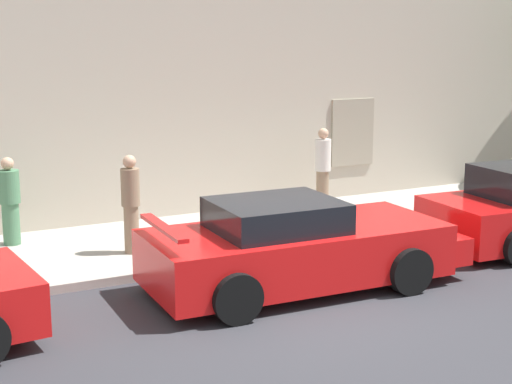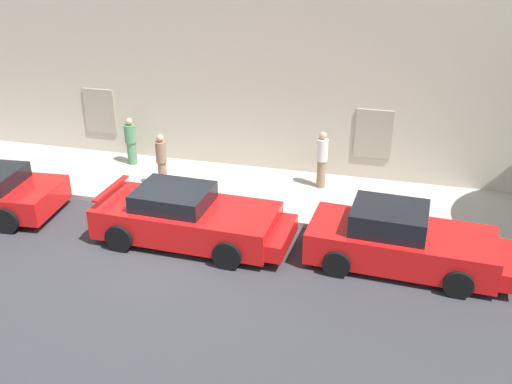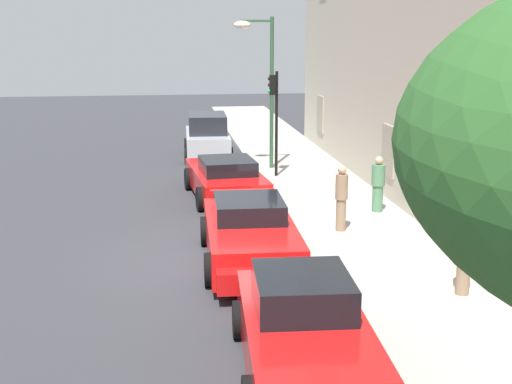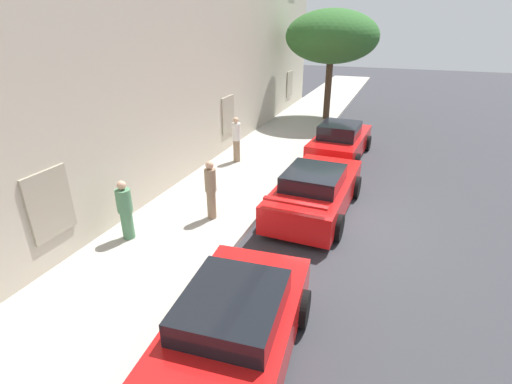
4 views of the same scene
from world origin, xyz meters
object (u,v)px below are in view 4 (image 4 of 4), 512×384
object	(u,v)px
sportscar_red_lead	(222,352)
sportscar_yellow_flank	(317,189)
sportscar_white_middle	(341,141)
pedestrian_bystander	(125,210)
pedestrian_strolling	(211,189)
tree_near_kerb	(332,37)
pedestrian_admiring	(236,139)

from	to	relation	value
sportscar_red_lead	sportscar_yellow_flank	distance (m)	6.49
sportscar_white_middle	pedestrian_bystander	bearing A→B (deg)	156.51
sportscar_red_lead	pedestrian_bystander	size ratio (longest dim) A/B	3.26
sportscar_yellow_flank	pedestrian_bystander	size ratio (longest dim) A/B	3.20
sportscar_red_lead	pedestrian_strolling	bearing A→B (deg)	28.82
sportscar_yellow_flank	tree_near_kerb	world-z (taller)	tree_near_kerb
sportscar_white_middle	tree_near_kerb	bearing A→B (deg)	17.15
sportscar_red_lead	sportscar_white_middle	size ratio (longest dim) A/B	1.07
tree_near_kerb	pedestrian_strolling	xyz separation A→B (m)	(-12.87, 0.59, -3.40)
sportscar_yellow_flank	tree_near_kerb	distance (m)	11.76
pedestrian_admiring	pedestrian_bystander	xyz separation A→B (m)	(-6.27, 0.25, -0.11)
sportscar_red_lead	pedestrian_strolling	xyz separation A→B (m)	(4.58, 2.52, 0.42)
sportscar_yellow_flank	sportscar_white_middle	distance (m)	5.22
sportscar_red_lead	pedestrian_strolling	distance (m)	5.24
tree_near_kerb	pedestrian_admiring	world-z (taller)	tree_near_kerb
pedestrian_admiring	pedestrian_bystander	bearing A→B (deg)	177.75
sportscar_yellow_flank	pedestrian_bystander	world-z (taller)	pedestrian_bystander
sportscar_yellow_flank	pedestrian_bystander	bearing A→B (deg)	132.09
sportscar_yellow_flank	tree_near_kerb	xyz separation A→B (m)	(10.96, 1.94, 3.79)
pedestrian_strolling	pedestrian_bystander	size ratio (longest dim) A/B	1.08
tree_near_kerb	pedestrian_admiring	bearing A→B (deg)	167.63
sportscar_red_lead	pedestrian_admiring	size ratio (longest dim) A/B	2.91
tree_near_kerb	pedestrian_bystander	distance (m)	15.14
pedestrian_admiring	pedestrian_strolling	bearing A→B (deg)	-164.82
sportscar_white_middle	pedestrian_bystander	distance (m)	9.64
pedestrian_strolling	sportscar_yellow_flank	bearing A→B (deg)	-52.94
sportscar_yellow_flank	pedestrian_strolling	world-z (taller)	pedestrian_strolling
pedestrian_bystander	pedestrian_admiring	bearing A→B (deg)	-2.25
sportscar_red_lead	sportscar_white_middle	world-z (taller)	sportscar_white_middle
sportscar_white_middle	pedestrian_admiring	distance (m)	4.44
pedestrian_bystander	sportscar_white_middle	bearing A→B (deg)	-23.49
tree_near_kerb	pedestrian_admiring	distance (m)	9.16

